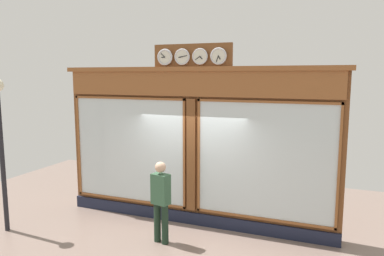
# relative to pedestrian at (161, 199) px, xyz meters

# --- Properties ---
(shop_facade) EXTENTS (6.52, 0.42, 4.07)m
(shop_facade) POSITION_rel_pedestrian_xyz_m (-0.24, -1.25, 0.88)
(shop_facade) COLOR brown
(shop_facade) RESTS_ON ground_plane
(pedestrian) EXTENTS (0.40, 0.29, 1.69)m
(pedestrian) POSITION_rel_pedestrian_xyz_m (0.00, 0.00, 0.00)
(pedestrian) COLOR #1C2F21
(pedestrian) RESTS_ON ground_plane
(street_lamp) EXTENTS (0.28, 0.28, 3.33)m
(street_lamp) POSITION_rel_pedestrian_xyz_m (3.43, 0.71, 1.29)
(street_lamp) COLOR black
(street_lamp) RESTS_ON ground_plane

